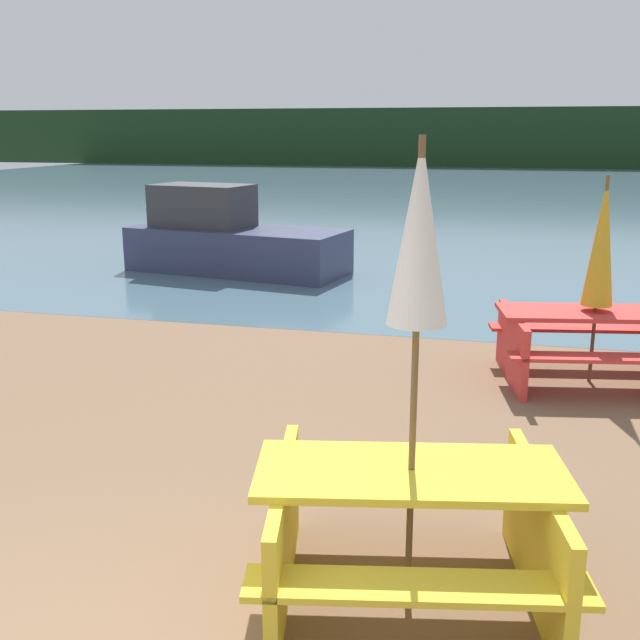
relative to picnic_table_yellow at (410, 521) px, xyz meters
The scene contains 7 objects.
water 30.37m from the picnic_table_yellow, 93.13° to the left, with size 60.00×50.00×0.00m.
far_treeline 50.37m from the picnic_table_yellow, 91.89° to the left, with size 80.00×1.60×4.00m.
picnic_table_yellow is the anchor object (origin of this frame).
picnic_table_red 4.30m from the picnic_table_yellow, 71.78° to the left, with size 2.10×1.69×0.75m.
umbrella_white 1.54m from the picnic_table_yellow, 45.00° to the left, with size 0.31×0.31×2.49m.
umbrella_gold 4.41m from the picnic_table_yellow, 71.78° to the left, with size 0.31×0.31×2.09m.
boat 10.07m from the picnic_table_yellow, 116.08° to the left, with size 4.13×2.16×1.55m.
Camera 1 is at (2.06, -2.04, 2.51)m, focal length 42.00 mm.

